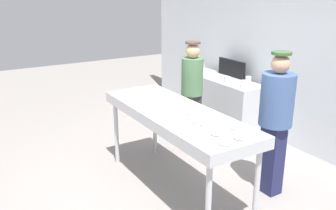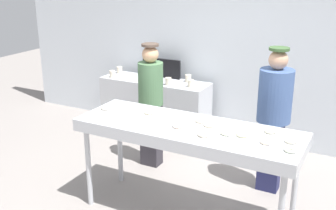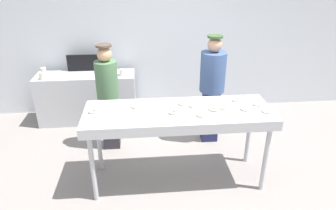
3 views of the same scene
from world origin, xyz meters
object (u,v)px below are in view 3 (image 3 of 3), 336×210
sugar_donut_6 (135,106)px  sugar_donut_8 (245,109)px  sugar_donut_9 (93,111)px  worker_baker (212,83)px  sugar_donut_5 (224,107)px  paper_cup_1 (42,76)px  sugar_donut_3 (193,105)px  sugar_donut_10 (183,103)px  sugar_donut_11 (257,104)px  sugar_donut_4 (213,109)px  worker_assistant (108,94)px  fryer_conveyor (179,116)px  menu_display (86,63)px  paper_cup_4 (102,74)px  sugar_donut_1 (266,110)px  sugar_donut_2 (236,100)px  paper_cup_2 (114,68)px  paper_cup_3 (122,72)px  sugar_donut_7 (174,112)px  prep_counter (88,98)px  sugar_donut_0 (201,114)px  paper_cup_0 (43,71)px

sugar_donut_6 → sugar_donut_8: bearing=-8.4°
sugar_donut_9 → worker_baker: bearing=28.9°
sugar_donut_5 → paper_cup_1: sugar_donut_5 is taller
sugar_donut_3 → sugar_donut_10: (-0.12, 0.06, 0.00)m
sugar_donut_9 → sugar_donut_11: same height
sugar_donut_4 → worker_baker: size_ratio=0.07×
sugar_donut_9 → worker_assistant: worker_assistant is taller
fryer_conveyor → sugar_donut_8: (0.78, -0.06, 0.09)m
worker_assistant → menu_display: bearing=-64.7°
paper_cup_4 → sugar_donut_11: bearing=-37.8°
sugar_donut_1 → sugar_donut_11: (-0.04, 0.19, 0.00)m
sugar_donut_2 → menu_display: menu_display is taller
sugar_donut_11 → paper_cup_2: sugar_donut_11 is taller
sugar_donut_8 → worker_baker: worker_baker is taller
fryer_conveyor → menu_display: size_ratio=3.54×
sugar_donut_11 → paper_cup_3: 2.37m
sugar_donut_9 → sugar_donut_11: (1.96, 0.02, 0.00)m
fryer_conveyor → sugar_donut_5: (0.55, -0.00, 0.09)m
menu_display → sugar_donut_1: bearing=-41.7°
sugar_donut_2 → sugar_donut_7: 0.87m
paper_cup_4 → paper_cup_2: bearing=58.0°
fryer_conveyor → paper_cup_4: (-1.07, 1.64, -0.01)m
sugar_donut_6 → prep_counter: 1.95m
sugar_donut_11 → sugar_donut_5: bearing=-171.7°
sugar_donut_6 → sugar_donut_8: (1.29, -0.19, 0.00)m
sugar_donut_6 → paper_cup_4: size_ratio=1.06×
sugar_donut_1 → sugar_donut_9: (-2.00, 0.17, 0.00)m
sugar_donut_2 → worker_baker: bearing=101.1°
sugar_donut_0 → paper_cup_3: size_ratio=1.06×
sugar_donut_2 → menu_display: 2.77m
sugar_donut_4 → sugar_donut_8: 0.38m
fryer_conveyor → paper_cup_1: bearing=141.2°
paper_cup_1 → paper_cup_4: 0.95m
fryer_conveyor → prep_counter: fryer_conveyor is taller
sugar_donut_5 → paper_cup_3: size_ratio=1.06×
sugar_donut_1 → paper_cup_2: sugar_donut_1 is taller
paper_cup_3 → paper_cup_4: same height
sugar_donut_0 → sugar_donut_1: same height
sugar_donut_3 → sugar_donut_9: same height
sugar_donut_0 → sugar_donut_7: 0.31m
sugar_donut_3 → paper_cup_2: sugar_donut_3 is taller
sugar_donut_9 → menu_display: menu_display is taller
worker_assistant → paper_cup_0: size_ratio=15.06×
fryer_conveyor → sugar_donut_4: (0.41, -0.03, 0.09)m
menu_display → sugar_donut_8: bearing=-43.6°
sugar_donut_10 → sugar_donut_8: bearing=-16.6°
fryer_conveyor → paper_cup_1: fryer_conveyor is taller
prep_counter → fryer_conveyor: bearing=-52.4°
sugar_donut_6 → sugar_donut_11: same height
prep_counter → worker_baker: bearing=-23.4°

